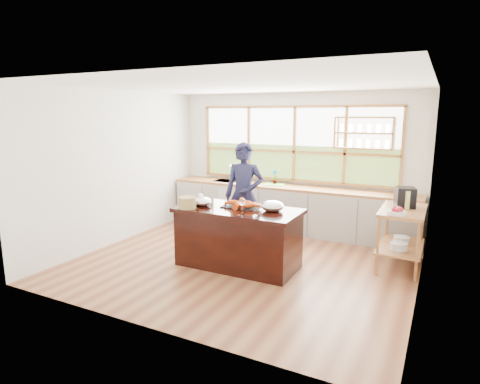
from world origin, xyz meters
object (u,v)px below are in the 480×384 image
Objects in this scene: island at (238,237)px; espresso_machine at (405,197)px; wicker_basket at (187,203)px; cook at (244,196)px.

espresso_machine reaches higher than island.
espresso_machine reaches higher than wicker_basket.
wicker_basket is at bearing -154.59° from island.
island is 1.02× the size of cook.
island is 1.03m from cook.
wicker_basket is at bearing -169.57° from espresso_machine.
island is 0.93m from wicker_basket.
cook reaches higher than espresso_machine.
cook reaches higher than island.
island is at bearing -168.66° from espresso_machine.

